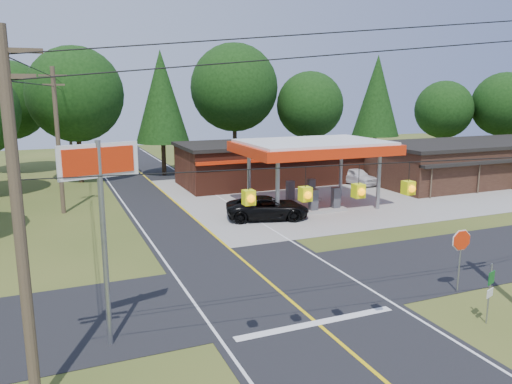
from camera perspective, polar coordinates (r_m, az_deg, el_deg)
name	(u,v)px	position (r m, az deg, el deg)	size (l,w,h in m)	color
ground	(276,288)	(22.10, 2.28, -10.96)	(120.00, 120.00, 0.00)	#3D4D1B
main_highway	(276,288)	(22.10, 2.28, -10.93)	(8.00, 120.00, 0.02)	black
cross_road	(276,288)	(22.10, 2.28, -10.92)	(70.00, 7.00, 0.02)	black
lane_center_yellow	(276,288)	(22.09, 2.28, -10.90)	(0.15, 110.00, 0.00)	yellow
gas_canopy	(313,149)	(36.34, 6.56, 4.89)	(10.60, 7.40, 4.88)	gray
convenience_store	(269,162)	(45.94, 1.50, 3.41)	(16.40, 7.55, 3.80)	#542518
strip_building	(476,162)	(50.75, 23.87, 3.20)	(20.40, 8.75, 3.80)	#321D14
utility_pole_near_left	(19,223)	(13.89, -25.47, -3.22)	(1.80, 0.30, 10.00)	#473828
utility_pole_far_left	(58,139)	(36.62, -21.70, 5.67)	(1.80, 0.30, 10.00)	#473828
utility_pole_north	(70,128)	(53.64, -20.52, 6.92)	(0.30, 0.30, 9.50)	#473828
overhead_beacons	(333,169)	(14.82, 8.78, 2.66)	(17.04, 2.04, 1.03)	black
treeline_backdrop	(166,101)	(43.54, -10.30, 10.14)	(70.27, 51.59, 13.30)	#332316
suv_car	(268,208)	(33.16, 1.34, -1.83)	(5.50, 5.50, 1.53)	black
sedan_car	(356,176)	(46.26, 11.36, 1.78)	(4.40, 4.40, 1.50)	white
big_stop_sign	(101,196)	(16.62, -17.29, -0.41)	(2.52, 0.72, 6.95)	gray
octagonal_stop_sign	(461,245)	(22.71, 22.40, -5.63)	(0.95, 0.12, 2.78)	gray
route_sign_post	(490,288)	(20.37, 25.19, -9.91)	(0.46, 0.19, 2.33)	gray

